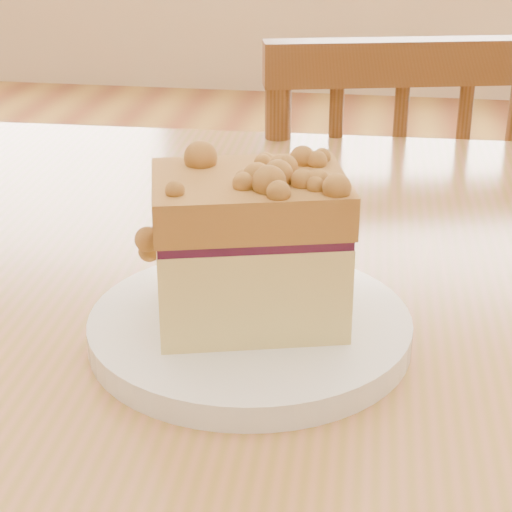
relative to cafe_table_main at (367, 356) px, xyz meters
The scene contains 4 objects.
cafe_table_main is the anchor object (origin of this frame).
cafe_chair_main 0.58m from the cafe_table_main, 91.25° to the left, with size 0.48×0.48×0.88m.
plate 0.21m from the cafe_table_main, 118.92° to the right, with size 0.24×0.24×0.02m.
cake_slice 0.26m from the cafe_table_main, 118.67° to the right, with size 0.16×0.13×0.13m.
Camera 1 is at (0.08, -0.41, 1.08)m, focal length 62.00 mm.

